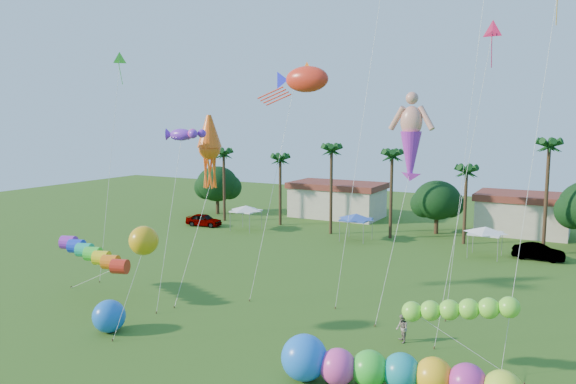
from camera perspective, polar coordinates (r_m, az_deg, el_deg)
The scene contains 17 objects.
tree_line at distance 66.88m, azimuth 16.85°, elevation -0.85°, with size 69.46×8.91×11.00m.
buildings_row at distance 74.55m, azimuth 12.72°, elevation -1.65°, with size 35.00×7.00×4.00m.
tent_row at distance 62.56m, azimuth 6.72°, elevation -2.55°, with size 31.00×4.00×0.60m.
car_a at distance 72.15m, azimuth -8.55°, elevation -2.82°, with size 1.87×4.64×1.58m, color #4C4C54.
car_b at distance 59.74m, azimuth 24.09°, elevation -5.58°, with size 1.65×4.73×1.56m, color #4C4C54.
spectator_b at distance 35.95m, azimuth 11.50°, elevation -13.44°, with size 0.85×0.66×1.75m, color gray.
caterpillar_inflatable at distance 30.02m, azimuth 10.00°, elevation -17.47°, with size 11.96×4.11×2.43m.
blue_ball at distance 38.54m, azimuth -17.73°, elevation -11.92°, with size 2.10×2.10×2.10m, color blue.
rainbow_tube at distance 43.86m, azimuth -18.56°, elevation -6.86°, with size 9.12×2.59×3.60m.
green_worm at distance 31.56m, azimuth 12.48°, elevation -11.77°, with size 8.65×1.73×3.97m.
orange_ball_kite at distance 35.61m, azimuth -14.45°, elevation -4.80°, with size 2.58×2.67×7.10m.
merman_kite at distance 40.05m, azimuth 12.37°, elevation 4.89°, with size 2.97×5.86×14.90m.
fish_kite at distance 44.71m, azimuth 1.93°, elevation 11.37°, with size 5.63×6.92×17.79m.
squid_kite at distance 42.68m, azimuth -7.98°, elevation 4.37°, with size 2.48×5.11×13.99m.
lobster_kite at distance 41.30m, azimuth -10.82°, elevation 5.73°, with size 3.62×4.55×13.08m.
delta_kite_red at distance 36.17m, azimuth 19.98°, elevation 14.71°, with size 2.64×3.54×19.36m.
delta_kite_green at distance 50.19m, azimuth -16.75°, elevation 12.46°, with size 1.01×3.61×19.15m.
Camera 1 is at (16.81, -20.89, 13.65)m, focal length 35.00 mm.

